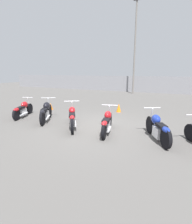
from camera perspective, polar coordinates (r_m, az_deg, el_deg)
name	(u,v)px	position (r m, az deg, el deg)	size (l,w,h in m)	color
ground_plane	(95,127)	(7.32, -0.17, -5.04)	(60.00, 60.00, 0.00)	#514F4C
fence_back	(150,85)	(20.24, 17.13, 8.56)	(40.00, 0.04, 1.79)	gray
light_pole_left	(135,41)	(19.25, 12.68, 21.75)	(0.70, 0.35, 9.17)	slate
motorcycle_slot_0	(23,109)	(9.64, -22.76, 0.81)	(0.86, 1.84, 0.94)	black
motorcycle_slot_1	(46,112)	(8.50, -16.01, 0.15)	(1.17, 1.90, 1.02)	black
motorcycle_slot_2	(72,118)	(7.19, -7.77, -1.84)	(1.22, 1.79, 1.03)	black
motorcycle_slot_3	(107,122)	(6.58, 3.63, -3.42)	(0.75, 1.95, 0.97)	black
motorcycle_slot_4	(158,128)	(6.22, 19.52, -4.96)	(1.08, 1.84, 1.01)	black
traffic_cone_near	(51,106)	(11.08, -14.60, 1.81)	(0.28, 0.28, 0.39)	orange
traffic_cone_far	(119,108)	(10.14, 7.44, 1.39)	(0.27, 0.27, 0.49)	orange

